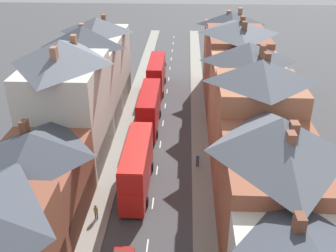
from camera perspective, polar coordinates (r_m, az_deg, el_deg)
The scene contains 13 objects.
pavement_left at distance 58.03m, azimuth -5.65°, elevation 1.46°, with size 2.20×104.00×0.14m, color gray.
pavement_right at distance 57.50m, azimuth 4.47°, elevation 1.26°, with size 2.20×104.00×0.14m, color gray.
centre_line_dashes at distance 55.78m, azimuth -0.73°, elevation 0.41°, with size 0.14×97.80×0.01m.
terrace_row_left at distance 40.39m, azimuth -16.77°, elevation -1.95°, with size 8.00×61.58×14.51m.
terrace_row_right at distance 42.24m, azimuth 12.14°, elevation -0.07°, with size 8.00×65.43×14.42m.
double_decker_bus_lead at distance 66.25m, azimuth -1.69°, elevation 7.51°, with size 2.74×10.80×5.30m.
double_decker_bus_mid_street at distance 41.19m, azimuth -4.52°, elevation -5.74°, with size 2.74×10.80×5.30m.
double_decker_bus_far_approaching at distance 53.57m, azimuth -2.76°, elevation 2.53°, with size 2.74×10.80×5.30m.
car_near_silver at distance 54.16m, azimuth -4.11°, elevation 0.44°, with size 1.90×4.25×1.62m.
car_mid_black at distance 77.86m, azimuth -1.04°, elevation 9.02°, with size 1.90×4.58×1.66m.
car_mid_white at distance 45.12m, azimuth -5.58°, elevation -5.59°, with size 1.90×4.03×1.61m.
pedestrian_mid_right at distance 38.57m, azimuth -10.41°, elevation -12.07°, with size 0.36×0.22×1.61m.
pedestrian_far_left at distance 45.48m, azimuth 4.31°, elevation -4.91°, with size 0.36×0.22×1.61m.
Camera 1 is at (3.00, -13.68, 25.19)m, focal length 42.00 mm.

